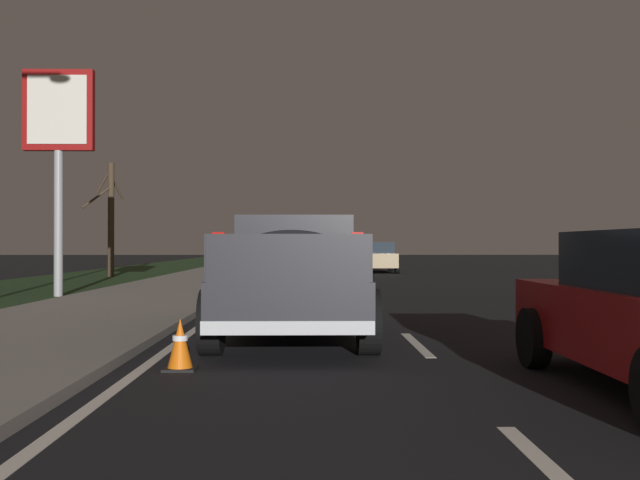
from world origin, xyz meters
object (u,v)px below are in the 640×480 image
(sedan_blue, at_px, (308,259))
(gas_price_sign, at_px, (59,128))
(pickup_truck, at_px, (294,272))
(sedan_black, at_px, (296,263))
(sedan_tan, at_px, (376,257))
(bare_tree_far, at_px, (111,217))
(traffic_cone_near, at_px, (180,345))

(sedan_blue, distance_m, gas_price_sign, 13.94)
(pickup_truck, relative_size, sedan_black, 1.22)
(sedan_tan, distance_m, sedan_black, 12.34)
(pickup_truck, height_order, sedan_tan, pickup_truck)
(pickup_truck, bearing_deg, bare_tree_far, 22.62)
(bare_tree_far, relative_size, traffic_cone_near, 8.67)
(gas_price_sign, bearing_deg, traffic_cone_near, -154.67)
(sedan_tan, relative_size, gas_price_sign, 0.72)
(sedan_blue, distance_m, sedan_black, 6.68)
(pickup_truck, bearing_deg, sedan_black, 0.88)
(pickup_truck, xyz_separation_m, traffic_cone_near, (-2.91, 1.21, -0.70))
(sedan_black, bearing_deg, sedan_tan, -18.15)
(gas_price_sign, bearing_deg, pickup_truck, -142.07)
(sedan_black, bearing_deg, bare_tree_far, 49.24)
(sedan_tan, xyz_separation_m, sedan_blue, (-5.05, 3.45, 0.00))
(sedan_blue, bearing_deg, traffic_cone_near, 176.52)
(sedan_blue, relative_size, traffic_cone_near, 7.67)
(bare_tree_far, height_order, traffic_cone_near, bare_tree_far)
(bare_tree_far, bearing_deg, sedan_black, -130.76)
(sedan_black, distance_m, traffic_cone_near, 16.31)
(gas_price_sign, bearing_deg, sedan_tan, -31.58)
(sedan_tan, distance_m, sedan_blue, 6.12)
(sedan_blue, height_order, traffic_cone_near, sedan_blue)
(gas_price_sign, bearing_deg, sedan_blue, -30.33)
(pickup_truck, height_order, sedan_black, pickup_truck)
(bare_tree_far, bearing_deg, gas_price_sign, -170.69)
(traffic_cone_near, bearing_deg, sedan_black, -3.52)
(gas_price_sign, relative_size, bare_tree_far, 1.23)
(sedan_tan, bearing_deg, sedan_blue, 145.67)
(sedan_tan, height_order, bare_tree_far, bare_tree_far)
(traffic_cone_near, bearing_deg, gas_price_sign, 25.33)
(pickup_truck, relative_size, sedan_blue, 1.22)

